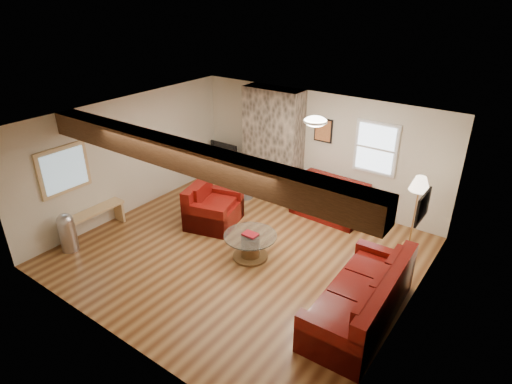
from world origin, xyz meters
TOP-DOWN VIEW (x-y plane):
  - room at (0.00, 0.00)m, footprint 8.00×8.00m
  - oak_beam at (0.00, -1.25)m, footprint 6.00×0.36m
  - chimney_breast at (-1.00, 2.49)m, footprint 1.40×0.67m
  - back_window at (1.35, 2.71)m, footprint 0.90×0.08m
  - hatch_window at (-2.96, -1.50)m, footprint 0.08×1.00m
  - ceiling_dome at (0.90, 0.90)m, footprint 0.40×0.40m
  - artwork_back at (0.15, 2.71)m, footprint 0.42×0.06m
  - artwork_right at (2.96, 0.30)m, footprint 0.06×0.55m
  - sofa_three at (2.48, -0.37)m, footprint 1.02×2.30m
  - loveseat at (0.65, 2.23)m, footprint 1.52×0.91m
  - armchair_red at (-1.12, 0.50)m, footprint 1.18×1.27m
  - coffee_table at (0.23, -0.05)m, footprint 0.97×0.97m
  - tv_cabinet at (-2.45, 2.53)m, footprint 0.96×0.39m
  - television at (-2.45, 2.53)m, footprint 0.82×0.11m
  - floor_lamp at (2.48, 2.04)m, footprint 0.37×0.37m
  - pine_bench at (-2.83, -1.17)m, footprint 0.30×1.30m
  - pedal_bin at (-2.68, -1.84)m, footprint 0.36×0.36m
  - coal_bucket at (-1.32, 1.86)m, footprint 0.34×0.34m

SIDE VIEW (x-z plane):
  - coal_bucket at x=-1.32m, z-range 0.00..0.32m
  - coffee_table at x=0.23m, z-range -0.02..0.49m
  - tv_cabinet at x=-2.45m, z-range 0.00..0.48m
  - pine_bench at x=-2.83m, z-range 0.00..0.49m
  - pedal_bin at x=-2.68m, z-range 0.00..0.77m
  - loveseat at x=0.65m, z-range 0.00..0.79m
  - armchair_red at x=-1.12m, z-range 0.00..0.86m
  - sofa_three at x=2.48m, z-range 0.00..0.88m
  - television at x=-2.45m, z-range 0.48..0.95m
  - chimney_breast at x=-1.00m, z-range -0.03..2.47m
  - floor_lamp at x=2.48m, z-range 0.52..1.97m
  - room at x=0.00m, z-range -2.75..5.25m
  - hatch_window at x=-2.96m, z-range 1.00..1.90m
  - back_window at x=1.35m, z-range 1.00..2.10m
  - artwork_back at x=0.15m, z-range 1.44..1.96m
  - artwork_right at x=2.96m, z-range 1.54..1.96m
  - oak_beam at x=0.00m, z-range 2.12..2.50m
  - ceiling_dome at x=0.90m, z-range 2.35..2.53m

